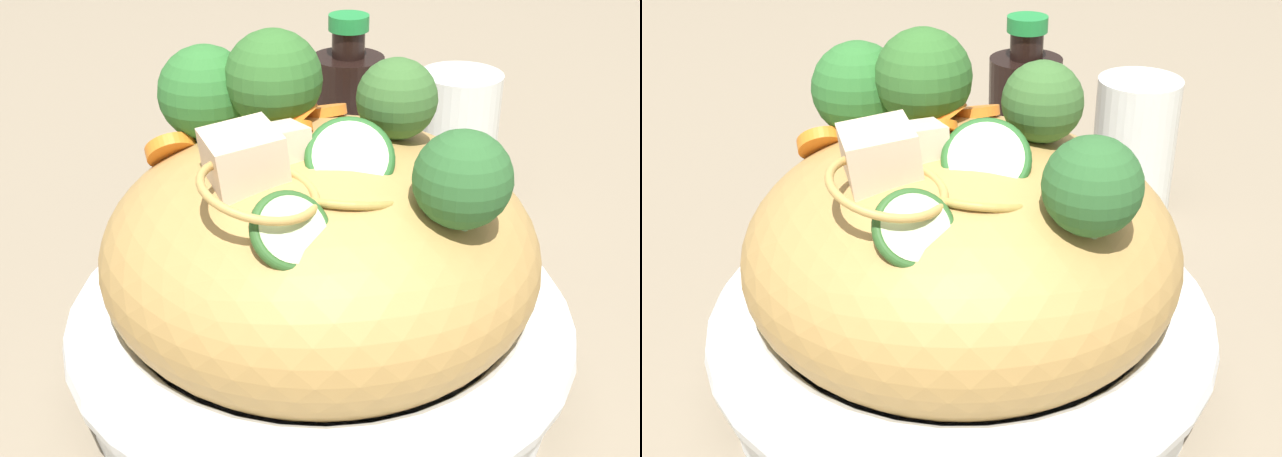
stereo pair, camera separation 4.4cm
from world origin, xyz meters
The scene contains 9 objects.
ground_plane centered at (0.00, 0.00, 0.00)m, with size 3.00×3.00×0.00m, color #7F715C.
serving_bowl centered at (0.00, 0.00, 0.03)m, with size 0.28×0.28×0.06m.
noodle_heap centered at (0.00, 0.00, 0.09)m, with size 0.23×0.23×0.13m.
broccoli_florets centered at (0.01, -0.02, 0.16)m, with size 0.20×0.14×0.07m.
carrot_coins centered at (0.04, -0.03, 0.14)m, with size 0.11×0.08×0.04m.
zucchini_slices centered at (-0.01, 0.04, 0.14)m, with size 0.06×0.10×0.04m.
chicken_chunks centered at (0.03, 0.03, 0.15)m, with size 0.06×0.06×0.03m.
soy_sauce_bottle centered at (0.02, -0.24, 0.06)m, with size 0.06×0.06×0.15m.
drinking_glass centered at (-0.07, -0.25, 0.05)m, with size 0.06×0.06×0.11m.
Camera 1 is at (-0.07, 0.38, 0.31)m, focal length 47.03 mm.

